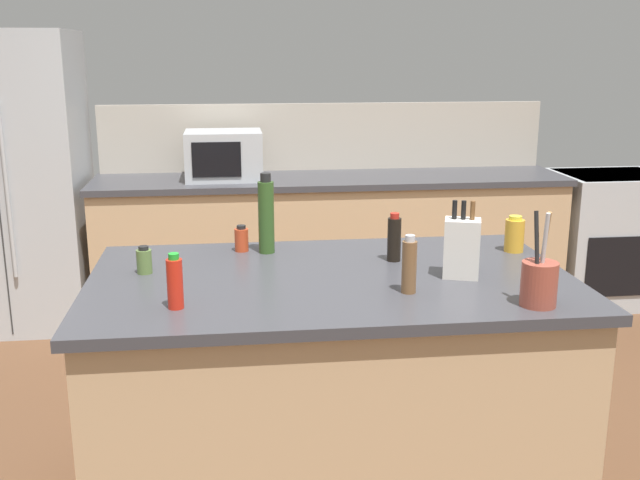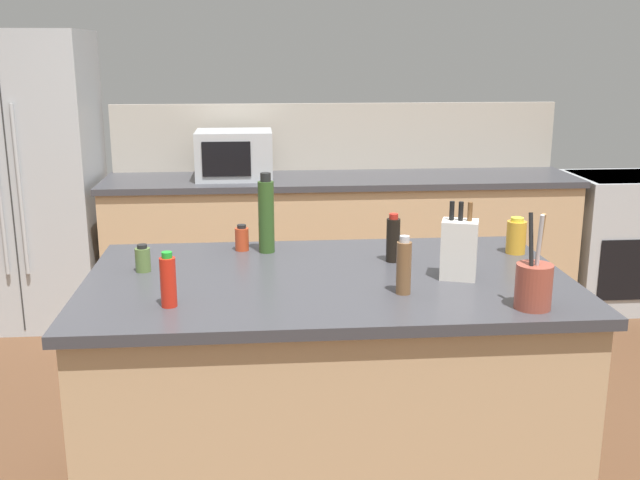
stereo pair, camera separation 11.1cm
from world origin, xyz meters
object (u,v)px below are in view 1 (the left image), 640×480
(knife_block, at_px, (462,247))
(olive_oil_bottle, at_px, (266,216))
(microwave, at_px, (224,155))
(spice_jar_paprika, at_px, (241,239))
(refrigerator, at_px, (14,182))
(soy_sauce_bottle, at_px, (394,238))
(honey_jar, at_px, (514,235))
(pepper_grinder, at_px, (409,266))
(range_oven, at_px, (607,237))
(hot_sauce_bottle, at_px, (175,283))
(utensil_crock, at_px, (539,282))
(spice_jar_oregano, at_px, (144,261))

(knife_block, relative_size, olive_oil_bottle, 0.86)
(microwave, bearing_deg, spice_jar_paprika, -87.58)
(refrigerator, relative_size, soy_sauce_bottle, 9.59)
(honey_jar, bearing_deg, pepper_grinder, -139.69)
(refrigerator, height_order, honey_jar, refrigerator)
(spice_jar_paprika, relative_size, olive_oil_bottle, 0.33)
(refrigerator, xyz_separation_m, range_oven, (4.02, -0.05, -0.47))
(range_oven, distance_m, hot_sauce_bottle, 3.82)
(pepper_grinder, xyz_separation_m, olive_oil_bottle, (-0.46, 0.59, 0.06))
(soy_sauce_bottle, relative_size, olive_oil_bottle, 0.58)
(range_oven, distance_m, microwave, 2.76)
(utensil_crock, xyz_separation_m, olive_oil_bottle, (-0.86, 0.77, 0.08))
(knife_block, height_order, hot_sauce_bottle, knife_block)
(knife_block, xyz_separation_m, soy_sauce_bottle, (-0.20, 0.24, -0.02))
(range_oven, bearing_deg, pepper_grinder, -130.09)
(microwave, xyz_separation_m, olive_oil_bottle, (0.18, -1.84, 0.00))
(soy_sauce_bottle, xyz_separation_m, pepper_grinder, (-0.04, -0.40, 0.01))
(range_oven, bearing_deg, honey_jar, -127.17)
(honey_jar, bearing_deg, soy_sauce_bottle, -171.46)
(spice_jar_oregano, height_order, olive_oil_bottle, olive_oil_bottle)
(microwave, relative_size, utensil_crock, 1.52)
(utensil_crock, relative_size, spice_jar_paprika, 2.89)
(honey_jar, xyz_separation_m, hot_sauce_bottle, (-1.37, -0.55, 0.02))
(microwave, distance_m, utensil_crock, 2.81)
(microwave, height_order, spice_jar_oregano, microwave)
(refrigerator, distance_m, soy_sauce_bottle, 2.89)
(utensil_crock, distance_m, honey_jar, 0.69)
(microwave, xyz_separation_m, soy_sauce_bottle, (0.68, -2.02, -0.06))
(microwave, distance_m, soy_sauce_bottle, 2.13)
(knife_block, bearing_deg, soy_sauce_bottle, 147.78)
(refrigerator, distance_m, knife_block, 3.21)
(knife_block, xyz_separation_m, spice_jar_paprika, (-0.81, 0.47, -0.06))
(knife_block, height_order, pepper_grinder, knife_block)
(microwave, distance_m, hot_sauce_bottle, 2.50)
(refrigerator, bearing_deg, honey_jar, -38.07)
(microwave, height_order, soy_sauce_bottle, microwave)
(pepper_grinder, height_order, hot_sauce_bottle, pepper_grinder)
(microwave, xyz_separation_m, knife_block, (0.88, -2.26, -0.04))
(soy_sauce_bottle, xyz_separation_m, spice_jar_oregano, (-0.98, -0.05, -0.04))
(microwave, relative_size, olive_oil_bottle, 1.46)
(soy_sauce_bottle, bearing_deg, honey_jar, 8.54)
(microwave, xyz_separation_m, honey_jar, (1.21, -1.94, -0.08))
(range_oven, bearing_deg, spice_jar_oregano, -145.14)
(knife_block, bearing_deg, honey_jar, 62.36)
(soy_sauce_bottle, height_order, spice_jar_paprika, soy_sauce_bottle)
(spice_jar_paprika, bearing_deg, spice_jar_oregano, -143.34)
(range_oven, height_order, olive_oil_bottle, olive_oil_bottle)
(spice_jar_paprika, distance_m, hot_sauce_bottle, 0.73)
(soy_sauce_bottle, relative_size, honey_jar, 1.29)
(pepper_grinder, relative_size, hot_sauce_bottle, 1.11)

